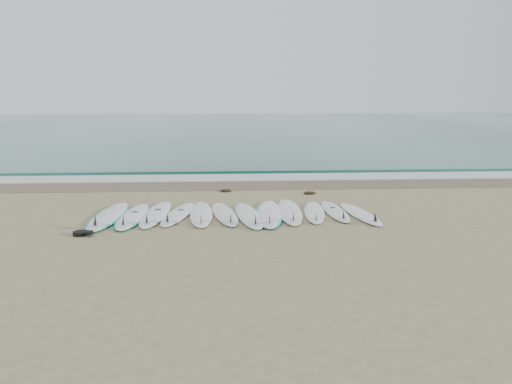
{
  "coord_description": "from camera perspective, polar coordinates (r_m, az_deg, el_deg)",
  "views": [
    {
      "loc": [
        -0.22,
        -11.95,
        2.99
      ],
      "look_at": [
        0.56,
        0.97,
        0.4
      ],
      "focal_mm": 35.0,
      "sensor_mm": 36.0,
      "label": 1
    }
  ],
  "objects": [
    {
      "name": "surfboard_0",
      "position": [
        12.59,
        -16.54,
        -2.65
      ],
      "size": [
        0.83,
        2.95,
        0.37
      ],
      "rotation": [
        0.0,
        0.0,
        -0.04
      ],
      "color": "white",
      "rests_on": "ground"
    },
    {
      "name": "seaweed_far",
      "position": [
        15.03,
        6.17,
        -0.08
      ],
      "size": [
        0.38,
        0.29,
        0.07
      ],
      "primitive_type": "ellipsoid",
      "color": "black",
      "rests_on": "ground"
    },
    {
      "name": "surfboard_7",
      "position": [
        12.33,
        1.51,
        -2.47
      ],
      "size": [
        0.92,
        2.96,
        0.37
      ],
      "rotation": [
        0.0,
        0.0,
        -0.08
      ],
      "color": "white",
      "rests_on": "ground"
    },
    {
      "name": "wet_sand_band",
      "position": [
        16.33,
        -2.61,
        0.77
      ],
      "size": [
        120.0,
        1.8,
        0.01
      ],
      "primitive_type": "cube",
      "color": "brown",
      "rests_on": "ground"
    },
    {
      "name": "leash_coil",
      "position": [
        11.27,
        -19.23,
        -4.46
      ],
      "size": [
        0.46,
        0.36,
        0.11
      ],
      "color": "black",
      "rests_on": "ground"
    },
    {
      "name": "surfboard_5",
      "position": [
        12.29,
        -3.59,
        -2.52
      ],
      "size": [
        0.92,
        2.59,
        0.32
      ],
      "rotation": [
        0.0,
        0.0,
        0.16
      ],
      "color": "white",
      "rests_on": "ground"
    },
    {
      "name": "surfboard_4",
      "position": [
        12.33,
        -6.29,
        -2.5
      ],
      "size": [
        0.69,
        2.71,
        0.34
      ],
      "rotation": [
        0.0,
        0.0,
        0.05
      ],
      "color": "white",
      "rests_on": "ground"
    },
    {
      "name": "surfboard_8",
      "position": [
        12.51,
        3.89,
        -2.25
      ],
      "size": [
        0.7,
        2.84,
        0.36
      ],
      "rotation": [
        0.0,
        0.0,
        -0.04
      ],
      "color": "white",
      "rests_on": "ground"
    },
    {
      "name": "surfboard_2",
      "position": [
        12.48,
        -11.43,
        -2.49
      ],
      "size": [
        0.75,
        2.81,
        0.36
      ],
      "rotation": [
        0.0,
        0.0,
        -0.06
      ],
      "color": "white",
      "rests_on": "ground"
    },
    {
      "name": "ground",
      "position": [
        12.32,
        -2.31,
        -2.74
      ],
      "size": [
        120.0,
        120.0,
        0.0
      ],
      "primitive_type": "plane",
      "color": "#978862"
    },
    {
      "name": "ocean",
      "position": [
        44.55,
        -3.17,
        7.47
      ],
      "size": [
        120.0,
        55.0,
        0.03
      ],
      "primitive_type": "cube",
      "color": "#27665C",
      "rests_on": "ground"
    },
    {
      "name": "surfboard_9",
      "position": [
        12.55,
        6.69,
        -2.3
      ],
      "size": [
        0.8,
        2.45,
        0.31
      ],
      "rotation": [
        0.0,
        0.0,
        -0.13
      ],
      "color": "white",
      "rests_on": "ground"
    },
    {
      "name": "surfboard_3",
      "position": [
        12.42,
        -8.94,
        -2.49
      ],
      "size": [
        0.95,
        2.59,
        0.32
      ],
      "rotation": [
        0.0,
        0.0,
        -0.17
      ],
      "color": "white",
      "rests_on": "ground"
    },
    {
      "name": "seaweed_near",
      "position": [
        15.32,
        -3.45,
        0.17
      ],
      "size": [
        0.37,
        0.28,
        0.07
      ],
      "primitive_type": "ellipsoid",
      "color": "black",
      "rests_on": "ground"
    },
    {
      "name": "wave_crest",
      "position": [
        19.18,
        -2.74,
        2.48
      ],
      "size": [
        120.0,
        1.0,
        0.1
      ],
      "primitive_type": "cube",
      "color": "#27665C",
      "rests_on": "ground"
    },
    {
      "name": "foam_band",
      "position": [
        17.7,
        -2.68,
        1.64
      ],
      "size": [
        120.0,
        1.4,
        0.04
      ],
      "primitive_type": "cube",
      "color": "silver",
      "rests_on": "ground"
    },
    {
      "name": "surfboard_11",
      "position": [
        12.55,
        11.92,
        -2.47
      ],
      "size": [
        0.81,
        2.49,
        0.31
      ],
      "rotation": [
        0.0,
        0.0,
        0.12
      ],
      "color": "white",
      "rests_on": "ground"
    },
    {
      "name": "surfboard_10",
      "position": [
        12.72,
        9.06,
        -2.19
      ],
      "size": [
        0.54,
        2.38,
        0.3
      ],
      "rotation": [
        0.0,
        0.0,
        0.02
      ],
      "color": "white",
      "rests_on": "ground"
    },
    {
      "name": "surfboard_6",
      "position": [
        12.1,
        -0.79,
        -2.7
      ],
      "size": [
        0.85,
        2.74,
        0.34
      ],
      "rotation": [
        0.0,
        0.0,
        0.11
      ],
      "color": "white",
      "rests_on": "ground"
    },
    {
      "name": "surfboard_1",
      "position": [
        12.43,
        -13.93,
        -2.71
      ],
      "size": [
        0.73,
        2.68,
        0.34
      ],
      "rotation": [
        0.0,
        0.0,
        -0.04
      ],
      "color": "white",
      "rests_on": "ground"
    }
  ]
}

